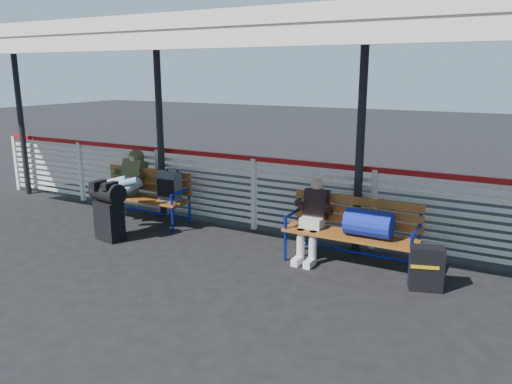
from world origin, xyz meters
The scene contains 9 objects.
ground centered at (0.00, 0.00, 0.00)m, with size 60.00×60.00×0.00m, color black.
fence centered at (0.00, 1.90, 0.66)m, with size 12.08×0.08×1.24m.
canopy centered at (0.00, 0.87, 3.04)m, with size 12.60×3.60×3.16m.
luggage_stack centered at (-1.73, 0.34, 0.50)m, with size 0.60×0.40×0.93m.
bench_left centered at (-1.69, 1.36, 0.61)m, with size 1.80×0.56×0.96m.
bench_right centered at (2.06, 1.09, 0.60)m, with size 1.80×0.56×0.92m.
traveler_man centered at (-2.07, 1.02, 0.74)m, with size 0.93×1.63×0.77m.
companion_person centered at (1.38, 1.09, 0.60)m, with size 0.32×0.66×1.15m.
suitcase_side centered at (2.98, 0.79, 0.27)m, with size 0.44×0.34×0.54m.
Camera 1 is at (3.85, -5.12, 2.58)m, focal length 35.00 mm.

